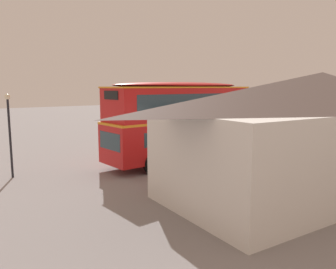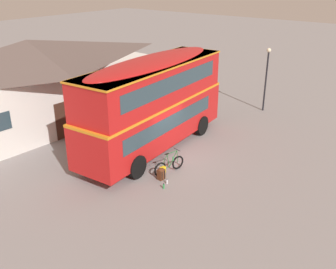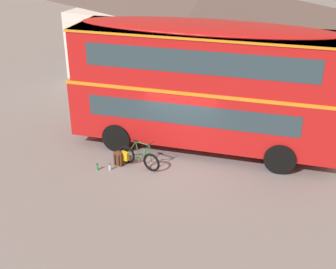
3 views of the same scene
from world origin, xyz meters
name	(u,v)px [view 1 (image 1 of 3)]	position (x,y,z in m)	size (l,w,h in m)	color
ground_plane	(173,157)	(0.00, 0.00, 0.00)	(120.00, 120.00, 0.00)	gray
double_decker_bus	(181,118)	(0.45, 1.37, 2.64)	(9.86, 3.19, 4.79)	black
touring_bicycle	(181,147)	(-1.27, -0.89, 0.37)	(1.72, 0.57, 1.05)	black
backpack_on_ground	(187,147)	(-1.93, -0.99, 0.28)	(0.33, 0.34, 0.54)	#592D19
water_bottle_green_metal	(188,148)	(-2.50, -1.59, 0.12)	(0.08, 0.08, 0.25)	green
water_bottle_clear_plastic	(185,148)	(-2.08, -1.44, 0.11)	(0.08, 0.08, 0.24)	silver
pub_building	(319,130)	(-1.39, 9.05, 2.62)	(14.92, 6.89, 5.14)	silver
street_lamp	(9,126)	(9.53, -0.64, 2.62)	(0.28, 0.28, 4.18)	black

